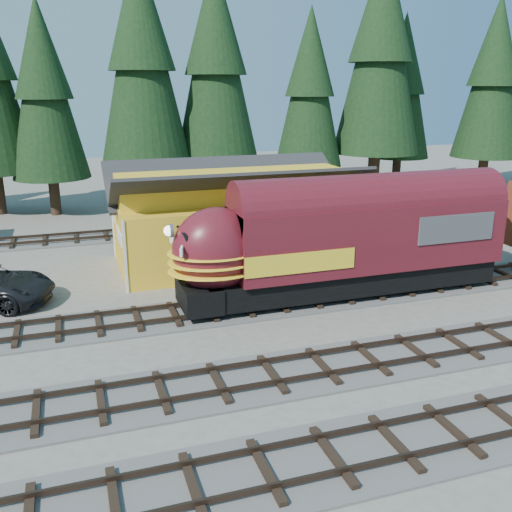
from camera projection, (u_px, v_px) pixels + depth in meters
name	position (u px, v px, depth m)	size (l,w,h in m)	color
ground	(315.00, 342.00, 21.06)	(120.00, 120.00, 0.00)	#6B665B
track_siding	(470.00, 279.00, 27.70)	(68.00, 3.20, 0.33)	#4C4947
track_spur	(41.00, 241.00, 34.39)	(32.00, 3.20, 0.33)	#4C4947
depot	(234.00, 208.00, 29.75)	(12.80, 7.00, 5.30)	gold
conifer_backdrop	(254.00, 70.00, 41.88)	(80.14, 23.67, 17.35)	black
locomotive	(335.00, 245.00, 24.80)	(15.20, 3.02, 4.13)	black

